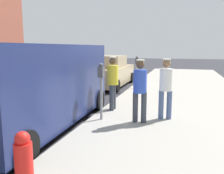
{
  "coord_description": "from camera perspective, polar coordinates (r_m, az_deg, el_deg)",
  "views": [
    {
      "loc": [
        3.4,
        -6.56,
        2.08
      ],
      "look_at": [
        1.65,
        -0.53,
        1.05
      ],
      "focal_mm": 38.86,
      "sensor_mm": 36.0,
      "label": 1
    }
  ],
  "objects": [
    {
      "name": "pedestrian_in_blue",
      "position": [
        6.22,
        6.59,
        0.01
      ],
      "size": [
        0.36,
        0.34,
        1.63
      ],
      "color": "#383D47",
      "rests_on": "sidewalk_slab"
    },
    {
      "name": "sidewalk_slab",
      "position": [
        6.86,
        16.46,
        -8.07
      ],
      "size": [
        5.0,
        32.0,
        0.15
      ],
      "primitive_type": "cube",
      "color": "#9E998E",
      "rests_on": "ground"
    },
    {
      "name": "pedestrian_in_white",
      "position": [
        6.63,
        12.55,
        0.44
      ],
      "size": [
        0.35,
        0.34,
        1.64
      ],
      "color": "#4C608C",
      "rests_on": "sidewalk_slab"
    },
    {
      "name": "parked_van",
      "position": [
        6.54,
        -16.9,
        0.78
      ],
      "size": [
        2.21,
        5.24,
        2.15
      ],
      "color": "navy",
      "rests_on": "ground"
    },
    {
      "name": "pedestrian_in_yellow",
      "position": [
        7.47,
        0.17,
        1.71
      ],
      "size": [
        0.34,
        0.36,
        1.65
      ],
      "color": "#383D47",
      "rests_on": "sidewalk_slab"
    },
    {
      "name": "ground_plane",
      "position": [
        7.68,
        -10.85,
        -6.57
      ],
      "size": [
        80.0,
        80.0,
        0.0
      ],
      "primitive_type": "plane",
      "color": "#2D2D33"
    },
    {
      "name": "parking_meter_far",
      "position": [
        11.5,
        5.88,
        4.78
      ],
      "size": [
        0.14,
        0.18,
        1.52
      ],
      "color": "gray",
      "rests_on": "sidewalk_slab"
    },
    {
      "name": "parking_meter_near",
      "position": [
        6.43,
        -2.57,
        1.27
      ],
      "size": [
        0.14,
        0.18,
        1.52
      ],
      "color": "gray",
      "rests_on": "sidewalk_slab"
    },
    {
      "name": "parked_sedan_ahead",
      "position": [
        13.03,
        -0.75,
        3.45
      ],
      "size": [
        1.95,
        4.4,
        1.65
      ],
      "color": "tan",
      "rests_on": "ground"
    },
    {
      "name": "fire_hydrant",
      "position": [
        3.54,
        -20.03,
        -16.54
      ],
      "size": [
        0.24,
        0.24,
        0.86
      ],
      "color": "red",
      "rests_on": "sidewalk_slab"
    }
  ]
}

